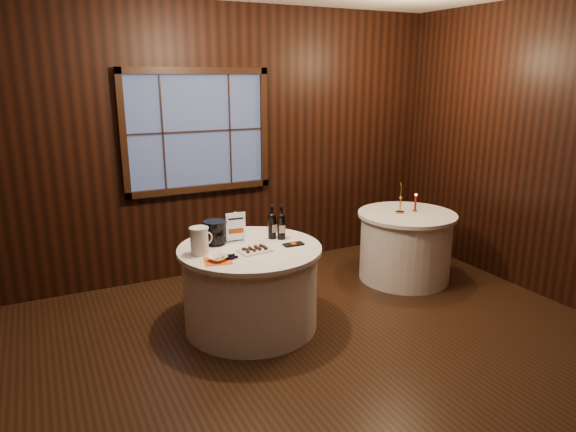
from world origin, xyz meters
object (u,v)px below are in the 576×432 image
chocolate_box (293,244)px  brass_candlestick (401,202)px  main_table (251,287)px  grape_bunch (231,256)px  side_table (405,246)px  red_candle (415,205)px  sign_stand (236,232)px  cracker_bowl (218,258)px  port_bottle_left (272,224)px  glass_pitcher (200,241)px  ice_bucket (215,232)px  port_bottle_right (281,224)px  chocolate_plate (255,250)px

chocolate_box → brass_candlestick: bearing=17.8°
main_table → grape_bunch: bearing=-139.6°
main_table → grape_bunch: 0.52m
side_table → red_candle: 0.48m
sign_stand → cracker_bowl: size_ratio=1.91×
grape_bunch → brass_candlestick: (2.18, 0.55, 0.11)m
grape_bunch → brass_candlestick: size_ratio=0.49×
port_bottle_left → grape_bunch: 0.65m
chocolate_box → glass_pitcher: glass_pitcher is taller
ice_bucket → red_candle: bearing=2.4°
port_bottle_left → red_candle: size_ratio=1.55×
grape_bunch → cracker_bowl: size_ratio=1.13×
side_table → glass_pitcher: size_ratio=4.59×
port_bottle_right → brass_candlestick: 1.59m
grape_bunch → cracker_bowl: (-0.12, 0.00, 0.00)m
side_table → sign_stand: (-2.06, -0.12, 0.48)m
chocolate_plate → cracker_bowl: 0.37m
main_table → glass_pitcher: 0.67m
glass_pitcher → brass_candlestick: size_ratio=0.67×
sign_stand → brass_candlestick: brass_candlestick is taller
side_table → port_bottle_left: 1.80m
chocolate_plate → red_candle: 2.17m
sign_stand → grape_bunch: (-0.19, -0.40, -0.08)m
main_table → cracker_bowl: (-0.37, -0.22, 0.40)m
port_bottle_left → chocolate_plate: size_ratio=1.09×
grape_bunch → cracker_bowl: 0.12m
red_candle → side_table: bearing=-177.0°
port_bottle_right → red_candle: (1.76, 0.22, -0.06)m
ice_bucket → chocolate_box: size_ratio=1.17×
glass_pitcher → sign_stand: bearing=5.7°
side_table → red_candle: size_ratio=5.23×
main_table → chocolate_plate: bearing=-93.4°
chocolate_plate → main_table: bearing=86.6°
chocolate_box → ice_bucket: bearing=152.2°
glass_pitcher → red_candle: 2.58m
sign_stand → chocolate_box: (0.43, -0.31, -0.09)m
grape_bunch → brass_candlestick: 2.25m
ice_bucket → red_candle: (2.35, 0.10, -0.03)m
port_bottle_left → cracker_bowl: size_ratio=2.11×
ice_bucket → chocolate_box: 0.71m
main_table → port_bottle_left: 0.61m
glass_pitcher → cracker_bowl: size_ratio=1.56×
cracker_bowl → brass_candlestick: size_ratio=0.43×
side_table → cracker_bowl: cracker_bowl is taller
sign_stand → red_candle: (2.17, 0.13, -0.02)m
port_bottle_right → grape_bunch: port_bottle_right is taller
port_bottle_right → grape_bunch: bearing=-139.8°
main_table → grape_bunch: grape_bunch is taller
port_bottle_right → ice_bucket: (-0.60, 0.13, -0.03)m
main_table → chocolate_plate: (-0.01, -0.14, 0.40)m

